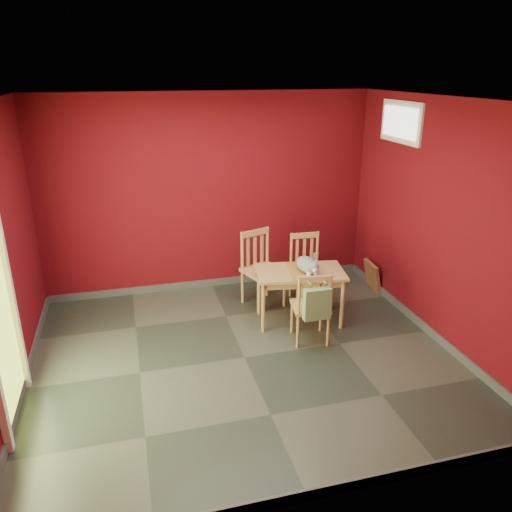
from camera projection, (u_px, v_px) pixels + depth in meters
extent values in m
plane|color=#2D342D|center=(245.00, 357.00, 5.46)|extent=(4.50, 4.50, 0.00)
plane|color=#580910|center=(209.00, 195.00, 6.79)|extent=(4.50, 0.00, 4.50)
plane|color=#580910|center=(318.00, 340.00, 3.17)|extent=(4.50, 0.00, 4.50)
plane|color=#580910|center=(441.00, 224.00, 5.53)|extent=(0.00, 4.00, 4.00)
plane|color=white|center=(242.00, 100.00, 4.50)|extent=(4.50, 4.50, 0.00)
cube|color=#3F4244|center=(212.00, 282.00, 7.24)|extent=(4.50, 0.02, 0.10)
cube|color=#3F4244|center=(309.00, 494.00, 3.65)|extent=(4.50, 0.02, 0.10)
cube|color=#3F4244|center=(24.00, 385.00, 4.90)|extent=(0.03, 4.00, 0.10)
cube|color=#3F4244|center=(425.00, 328.00, 5.98)|extent=(0.03, 4.00, 0.10)
cube|color=white|center=(9.00, 288.00, 4.60)|extent=(0.06, 0.08, 2.13)
cube|color=white|center=(401.00, 122.00, 6.07)|extent=(0.03, 0.90, 0.50)
cube|color=white|center=(400.00, 122.00, 6.06)|extent=(0.02, 0.76, 0.36)
cube|color=silver|center=(316.00, 256.00, 7.54)|extent=(0.08, 0.02, 0.12)
cube|color=#AD8450|center=(300.00, 272.00, 6.05)|extent=(1.15, 0.79, 0.04)
cube|color=#AD8450|center=(300.00, 277.00, 6.08)|extent=(1.03, 0.66, 0.09)
cylinder|color=#AD8450|center=(263.00, 308.00, 5.89)|extent=(0.05, 0.05, 0.63)
cylinder|color=#AD8450|center=(259.00, 290.00, 6.37)|extent=(0.05, 0.05, 0.63)
cylinder|color=#AD8450|center=(342.00, 304.00, 5.98)|extent=(0.05, 0.05, 0.63)
cylinder|color=#AD8450|center=(332.00, 287.00, 6.45)|extent=(0.05, 0.05, 0.63)
cube|color=#936125|center=(300.00, 270.00, 6.05)|extent=(0.37, 0.61, 0.01)
cube|color=#936125|center=(308.00, 291.00, 5.84)|extent=(0.28, 0.05, 0.29)
cube|color=#AD8450|center=(263.00, 271.00, 6.52)|extent=(0.59, 0.59, 0.04)
cylinder|color=#AD8450|center=(259.00, 298.00, 6.35)|extent=(0.04, 0.04, 0.45)
cylinder|color=#AD8450|center=(243.00, 287.00, 6.66)|extent=(0.04, 0.04, 0.45)
cylinder|color=#AD8450|center=(284.00, 290.00, 6.56)|extent=(0.04, 0.04, 0.45)
cylinder|color=#AD8450|center=(267.00, 280.00, 6.87)|extent=(0.04, 0.04, 0.45)
cylinder|color=#AD8450|center=(242.00, 250.00, 6.47)|extent=(0.04, 0.04, 0.50)
cylinder|color=#AD8450|center=(267.00, 245.00, 6.68)|extent=(0.04, 0.04, 0.50)
cube|color=#AD8450|center=(255.00, 233.00, 6.50)|extent=(0.41, 0.17, 0.08)
cube|color=#AD8450|center=(248.00, 252.00, 6.53)|extent=(0.04, 0.03, 0.39)
cube|color=#AD8450|center=(255.00, 251.00, 6.59)|extent=(0.04, 0.03, 0.39)
cube|color=#AD8450|center=(262.00, 249.00, 6.65)|extent=(0.04, 0.03, 0.39)
cube|color=#AD8450|center=(308.00, 271.00, 6.64)|extent=(0.45, 0.45, 0.04)
cylinder|color=#AD8450|center=(298.00, 293.00, 6.52)|extent=(0.04, 0.04, 0.42)
cylinder|color=#AD8450|center=(290.00, 282.00, 6.85)|extent=(0.04, 0.04, 0.42)
cylinder|color=#AD8450|center=(324.00, 291.00, 6.59)|extent=(0.04, 0.04, 0.42)
cylinder|color=#AD8450|center=(316.00, 280.00, 6.92)|extent=(0.04, 0.04, 0.42)
cylinder|color=#AD8450|center=(291.00, 249.00, 6.68)|extent=(0.04, 0.04, 0.46)
cylinder|color=#AD8450|center=(317.00, 248.00, 6.75)|extent=(0.04, 0.04, 0.46)
cube|color=#AD8450|center=(305.00, 235.00, 6.65)|extent=(0.39, 0.06, 0.07)
cube|color=#AD8450|center=(297.00, 252.00, 6.71)|extent=(0.04, 0.02, 0.36)
cube|color=#AD8450|center=(304.00, 251.00, 6.73)|extent=(0.04, 0.02, 0.36)
cube|color=#AD8450|center=(311.00, 251.00, 6.75)|extent=(0.04, 0.02, 0.36)
cube|color=#AD8450|center=(310.00, 307.00, 5.69)|extent=(0.46, 0.46, 0.04)
cylinder|color=#AD8450|center=(321.00, 316.00, 5.95)|extent=(0.03, 0.03, 0.40)
cylinder|color=#AD8450|center=(328.00, 330.00, 5.63)|extent=(0.03, 0.03, 0.40)
cylinder|color=#AD8450|center=(292.00, 317.00, 5.91)|extent=(0.03, 0.03, 0.40)
cylinder|color=#AD8450|center=(298.00, 332.00, 5.59)|extent=(0.03, 0.03, 0.40)
cylinder|color=#AD8450|center=(330.00, 293.00, 5.47)|extent=(0.03, 0.03, 0.44)
cylinder|color=#AD8450|center=(299.00, 295.00, 5.43)|extent=(0.03, 0.03, 0.44)
cube|color=#AD8450|center=(315.00, 279.00, 5.38)|extent=(0.37, 0.09, 0.07)
cube|color=#AD8450|center=(323.00, 297.00, 5.47)|extent=(0.04, 0.02, 0.34)
cube|color=#AD8450|center=(315.00, 297.00, 5.46)|extent=(0.04, 0.02, 0.34)
cube|color=#AD8450|center=(306.00, 298.00, 5.45)|extent=(0.04, 0.02, 0.34)
cube|color=#69905D|center=(317.00, 304.00, 5.40)|extent=(0.30, 0.09, 0.36)
cylinder|color=#69905D|center=(309.00, 282.00, 5.35)|extent=(0.02, 0.15, 0.02)
cylinder|color=#69905D|center=(323.00, 281.00, 5.39)|extent=(0.02, 0.15, 0.02)
cube|color=brown|center=(372.00, 276.00, 7.09)|extent=(0.15, 0.41, 0.40)
cube|color=black|center=(372.00, 276.00, 7.08)|extent=(0.10, 0.28, 0.28)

